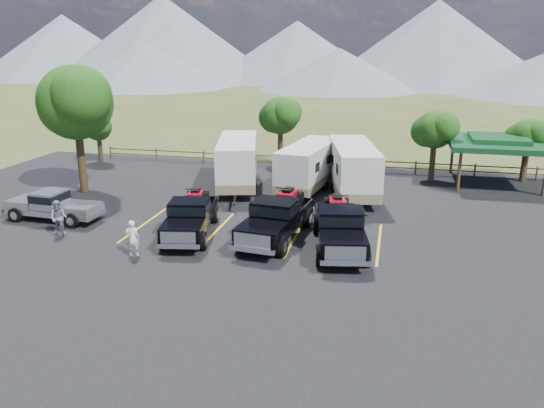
% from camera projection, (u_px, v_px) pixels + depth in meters
% --- Properties ---
extents(ground, '(320.00, 320.00, 0.00)m').
position_uv_depth(ground, '(231.00, 266.00, 22.44)').
color(ground, '#3E4C20').
rests_on(ground, ground).
extents(asphalt_lot, '(44.00, 34.00, 0.04)m').
position_uv_depth(asphalt_lot, '(250.00, 241.00, 25.23)').
color(asphalt_lot, black).
rests_on(asphalt_lot, ground).
extents(stall_lines, '(12.12, 5.50, 0.01)m').
position_uv_depth(stall_lines, '(255.00, 233.00, 26.15)').
color(stall_lines, yellow).
rests_on(stall_lines, asphalt_lot).
extents(tree_big_nw, '(5.54, 5.18, 7.84)m').
position_uv_depth(tree_big_nw, '(75.00, 103.00, 31.92)').
color(tree_big_nw, '#322313').
rests_on(tree_big_nw, ground).
extents(tree_ne_a, '(3.11, 2.92, 4.76)m').
position_uv_depth(tree_ne_a, '(435.00, 130.00, 35.32)').
color(tree_ne_a, '#322313').
rests_on(tree_ne_a, ground).
extents(tree_ne_b, '(2.77, 2.59, 4.27)m').
position_uv_depth(tree_ne_b, '(528.00, 136.00, 35.06)').
color(tree_ne_b, '#322313').
rests_on(tree_ne_b, ground).
extents(tree_north, '(3.46, 3.24, 5.25)m').
position_uv_depth(tree_north, '(280.00, 116.00, 39.47)').
color(tree_north, '#322313').
rests_on(tree_north, ground).
extents(tree_nw_small, '(2.59, 2.43, 3.85)m').
position_uv_depth(tree_nw_small, '(98.00, 127.00, 40.94)').
color(tree_nw_small, '#322313').
rests_on(tree_nw_small, ground).
extents(rail_fence, '(36.12, 0.12, 1.00)m').
position_uv_depth(rail_fence, '(332.00, 162.00, 39.06)').
color(rail_fence, brown).
rests_on(rail_fence, ground).
extents(pavilion, '(6.20, 6.20, 3.22)m').
position_uv_depth(pavilion, '(498.00, 143.00, 34.64)').
color(pavilion, brown).
rests_on(pavilion, ground).
extents(mountain_range, '(209.00, 71.00, 20.00)m').
position_uv_depth(mountain_range, '(337.00, 48.00, 120.48)').
color(mountain_range, slate).
rests_on(mountain_range, ground).
extents(rig_left, '(3.00, 6.22, 1.99)m').
position_uv_depth(rig_left, '(191.00, 215.00, 25.83)').
color(rig_left, black).
rests_on(rig_left, asphalt_lot).
extents(rig_center, '(2.83, 6.64, 2.15)m').
position_uv_depth(rig_center, '(277.00, 217.00, 25.36)').
color(rig_center, black).
rests_on(rig_center, asphalt_lot).
extents(rig_right, '(3.14, 6.62, 2.12)m').
position_uv_depth(rig_right, '(339.00, 226.00, 24.17)').
color(rig_right, black).
rests_on(rig_right, asphalt_lot).
extents(trailer_left, '(4.07, 9.06, 3.15)m').
position_uv_depth(trailer_left, '(238.00, 163.00, 33.95)').
color(trailer_left, white).
rests_on(trailer_left, asphalt_lot).
extents(trailer_center, '(3.24, 8.59, 2.97)m').
position_uv_depth(trailer_center, '(309.00, 167.00, 33.28)').
color(trailer_center, white).
rests_on(trailer_center, asphalt_lot).
extents(trailer_right, '(3.88, 9.12, 3.16)m').
position_uv_depth(trailer_right, '(353.00, 169.00, 32.14)').
color(trailer_right, white).
rests_on(trailer_right, asphalt_lot).
extents(pickup_silver, '(5.39, 2.08, 1.59)m').
position_uv_depth(pickup_silver, '(53.00, 205.00, 27.88)').
color(pickup_silver, gray).
rests_on(pickup_silver, asphalt_lot).
extents(person_a, '(0.69, 0.55, 1.64)m').
position_uv_depth(person_a, '(132.00, 238.00, 23.22)').
color(person_a, white).
rests_on(person_a, asphalt_lot).
extents(person_b, '(0.97, 0.83, 1.75)m').
position_uv_depth(person_b, '(59.00, 218.00, 25.71)').
color(person_b, slate).
rests_on(person_b, asphalt_lot).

